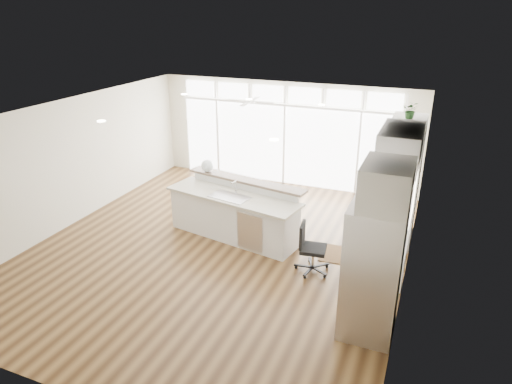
% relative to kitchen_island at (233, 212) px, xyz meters
% --- Properties ---
extents(floor, '(7.00, 8.00, 0.02)m').
position_rel_kitchen_island_xyz_m(floor, '(-0.05, -0.56, -0.58)').
color(floor, '#412914').
rests_on(floor, ground).
extents(ceiling, '(7.00, 8.00, 0.02)m').
position_rel_kitchen_island_xyz_m(ceiling, '(-0.05, -0.56, 2.13)').
color(ceiling, white).
rests_on(ceiling, wall_back).
extents(wall_back, '(7.00, 0.04, 2.70)m').
position_rel_kitchen_island_xyz_m(wall_back, '(-0.05, 3.44, 0.78)').
color(wall_back, beige).
rests_on(wall_back, floor).
extents(wall_front, '(7.00, 0.04, 2.70)m').
position_rel_kitchen_island_xyz_m(wall_front, '(-0.05, -4.56, 0.78)').
color(wall_front, beige).
rests_on(wall_front, floor).
extents(wall_left, '(0.04, 8.00, 2.70)m').
position_rel_kitchen_island_xyz_m(wall_left, '(-3.55, -0.56, 0.78)').
color(wall_left, beige).
rests_on(wall_left, floor).
extents(wall_right, '(0.04, 8.00, 2.70)m').
position_rel_kitchen_island_xyz_m(wall_right, '(3.45, -0.56, 0.78)').
color(wall_right, beige).
rests_on(wall_right, floor).
extents(glass_wall, '(5.80, 0.06, 2.08)m').
position_rel_kitchen_island_xyz_m(glass_wall, '(-0.05, 3.38, 0.48)').
color(glass_wall, white).
rests_on(glass_wall, wall_back).
extents(transom_row, '(5.90, 0.06, 0.40)m').
position_rel_kitchen_island_xyz_m(transom_row, '(-0.05, 3.38, 1.81)').
color(transom_row, white).
rests_on(transom_row, wall_back).
extents(desk_window, '(0.04, 0.85, 0.85)m').
position_rel_kitchen_island_xyz_m(desk_window, '(3.41, -0.26, 0.98)').
color(desk_window, white).
rests_on(desk_window, wall_right).
extents(ceiling_fan, '(1.16, 1.16, 0.32)m').
position_rel_kitchen_island_xyz_m(ceiling_fan, '(-0.55, 2.24, 1.91)').
color(ceiling_fan, white).
rests_on(ceiling_fan, ceiling).
extents(recessed_lights, '(3.40, 3.00, 0.02)m').
position_rel_kitchen_island_xyz_m(recessed_lights, '(-0.05, -0.36, 2.11)').
color(recessed_lights, white).
rests_on(recessed_lights, ceiling).
extents(oven_cabinet, '(0.64, 1.20, 2.50)m').
position_rel_kitchen_island_xyz_m(oven_cabinet, '(3.12, 1.24, 0.68)').
color(oven_cabinet, white).
rests_on(oven_cabinet, floor).
extents(desk_nook, '(0.72, 1.30, 0.76)m').
position_rel_kitchen_island_xyz_m(desk_nook, '(3.08, -0.26, -0.19)').
color(desk_nook, white).
rests_on(desk_nook, floor).
extents(upper_cabinets, '(0.64, 1.30, 0.64)m').
position_rel_kitchen_island_xyz_m(upper_cabinets, '(3.12, -0.26, 1.78)').
color(upper_cabinets, white).
rests_on(upper_cabinets, wall_right).
extents(refrigerator, '(0.76, 0.90, 2.00)m').
position_rel_kitchen_island_xyz_m(refrigerator, '(3.06, -1.91, 0.43)').
color(refrigerator, silver).
rests_on(refrigerator, floor).
extents(fridge_cabinet, '(0.64, 0.90, 0.60)m').
position_rel_kitchen_island_xyz_m(fridge_cabinet, '(3.12, -1.91, 1.73)').
color(fridge_cabinet, white).
rests_on(fridge_cabinet, wall_right).
extents(framed_photos, '(0.06, 0.22, 0.80)m').
position_rel_kitchen_island_xyz_m(framed_photos, '(3.41, 0.36, 0.83)').
color(framed_photos, black).
rests_on(framed_photos, wall_right).
extents(kitchen_island, '(3.00, 1.58, 1.13)m').
position_rel_kitchen_island_xyz_m(kitchen_island, '(0.00, 0.00, 0.00)').
color(kitchen_island, white).
rests_on(kitchen_island, floor).
extents(rug, '(1.03, 0.78, 0.01)m').
position_rel_kitchen_island_xyz_m(rug, '(2.34, 0.08, -0.56)').
color(rug, '#372211').
rests_on(rug, floor).
extents(office_chair, '(0.53, 0.50, 0.92)m').
position_rel_kitchen_island_xyz_m(office_chair, '(1.88, -0.68, -0.11)').
color(office_chair, black).
rests_on(office_chair, floor).
extents(fishbowl, '(0.34, 0.34, 0.27)m').
position_rel_kitchen_island_xyz_m(fishbowl, '(-0.86, 0.57, 0.70)').
color(fishbowl, silver).
rests_on(fishbowl, kitchen_island).
extents(monitor, '(0.13, 0.53, 0.44)m').
position_rel_kitchen_island_xyz_m(monitor, '(3.00, -0.26, 0.41)').
color(monitor, black).
rests_on(monitor, desk_nook).
extents(keyboard, '(0.19, 0.37, 0.02)m').
position_rel_kitchen_island_xyz_m(keyboard, '(2.83, -0.26, 0.20)').
color(keyboard, silver).
rests_on(keyboard, desk_nook).
extents(potted_plant, '(0.31, 0.34, 0.25)m').
position_rel_kitchen_island_xyz_m(potted_plant, '(3.12, 1.24, 2.06)').
color(potted_plant, '#2B5C27').
rests_on(potted_plant, oven_cabinet).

